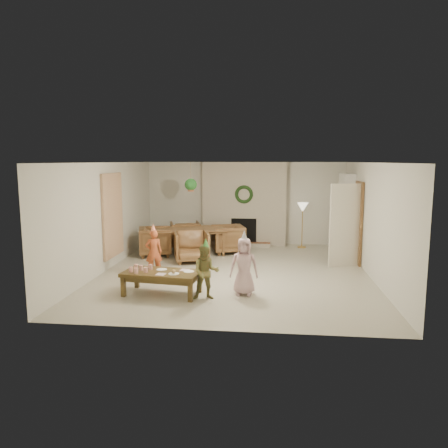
# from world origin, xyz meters

# --- Properties ---
(floor) EXTENTS (7.00, 7.00, 0.00)m
(floor) POSITION_xyz_m (0.00, 0.00, 0.00)
(floor) COLOR #B7B29E
(floor) RESTS_ON ground
(ceiling) EXTENTS (7.00, 7.00, 0.00)m
(ceiling) POSITION_xyz_m (0.00, 0.00, 2.50)
(ceiling) COLOR white
(ceiling) RESTS_ON wall_back
(wall_back) EXTENTS (7.00, 0.00, 7.00)m
(wall_back) POSITION_xyz_m (0.00, 3.50, 1.25)
(wall_back) COLOR silver
(wall_back) RESTS_ON floor
(wall_front) EXTENTS (7.00, 0.00, 7.00)m
(wall_front) POSITION_xyz_m (0.00, -3.50, 1.25)
(wall_front) COLOR silver
(wall_front) RESTS_ON floor
(wall_left) EXTENTS (0.00, 7.00, 7.00)m
(wall_left) POSITION_xyz_m (-3.00, 0.00, 1.25)
(wall_left) COLOR silver
(wall_left) RESTS_ON floor
(wall_right) EXTENTS (0.00, 7.00, 7.00)m
(wall_right) POSITION_xyz_m (3.00, 0.00, 1.25)
(wall_right) COLOR silver
(wall_right) RESTS_ON floor
(fireplace_mass) EXTENTS (2.50, 0.40, 2.50)m
(fireplace_mass) POSITION_xyz_m (0.00, 3.30, 1.25)
(fireplace_mass) COLOR #532916
(fireplace_mass) RESTS_ON floor
(fireplace_hearth) EXTENTS (1.60, 0.30, 0.12)m
(fireplace_hearth) POSITION_xyz_m (0.00, 2.95, 0.06)
(fireplace_hearth) COLOR brown
(fireplace_hearth) RESTS_ON floor
(fireplace_firebox) EXTENTS (0.75, 0.12, 0.75)m
(fireplace_firebox) POSITION_xyz_m (0.00, 3.12, 0.45)
(fireplace_firebox) COLOR black
(fireplace_firebox) RESTS_ON floor
(fireplace_wreath) EXTENTS (0.54, 0.10, 0.54)m
(fireplace_wreath) POSITION_xyz_m (0.00, 3.07, 1.55)
(fireplace_wreath) COLOR #173614
(fireplace_wreath) RESTS_ON fireplace_mass
(floor_lamp_base) EXTENTS (0.25, 0.25, 0.03)m
(floor_lamp_base) POSITION_xyz_m (1.72, 3.00, 0.01)
(floor_lamp_base) COLOR gold
(floor_lamp_base) RESTS_ON floor
(floor_lamp_post) EXTENTS (0.03, 0.03, 1.19)m
(floor_lamp_post) POSITION_xyz_m (1.72, 3.00, 0.62)
(floor_lamp_post) COLOR gold
(floor_lamp_post) RESTS_ON floor
(floor_lamp_shade) EXTENTS (0.32, 0.32, 0.27)m
(floor_lamp_shade) POSITION_xyz_m (1.72, 3.00, 1.19)
(floor_lamp_shade) COLOR beige
(floor_lamp_shade) RESTS_ON floor_lamp_post
(bookshelf_carcass) EXTENTS (0.30, 1.00, 2.20)m
(bookshelf_carcass) POSITION_xyz_m (2.84, 2.30, 1.10)
(bookshelf_carcass) COLOR white
(bookshelf_carcass) RESTS_ON floor
(bookshelf_shelf_a) EXTENTS (0.30, 0.92, 0.03)m
(bookshelf_shelf_a) POSITION_xyz_m (2.82, 2.30, 0.45)
(bookshelf_shelf_a) COLOR white
(bookshelf_shelf_a) RESTS_ON bookshelf_carcass
(bookshelf_shelf_b) EXTENTS (0.30, 0.92, 0.03)m
(bookshelf_shelf_b) POSITION_xyz_m (2.82, 2.30, 0.85)
(bookshelf_shelf_b) COLOR white
(bookshelf_shelf_b) RESTS_ON bookshelf_carcass
(bookshelf_shelf_c) EXTENTS (0.30, 0.92, 0.03)m
(bookshelf_shelf_c) POSITION_xyz_m (2.82, 2.30, 1.25)
(bookshelf_shelf_c) COLOR white
(bookshelf_shelf_c) RESTS_ON bookshelf_carcass
(bookshelf_shelf_d) EXTENTS (0.30, 0.92, 0.03)m
(bookshelf_shelf_d) POSITION_xyz_m (2.82, 2.30, 1.65)
(bookshelf_shelf_d) COLOR white
(bookshelf_shelf_d) RESTS_ON bookshelf_carcass
(books_row_lower) EXTENTS (0.20, 0.40, 0.24)m
(books_row_lower) POSITION_xyz_m (2.80, 2.15, 0.59)
(books_row_lower) COLOR #9A311C
(books_row_lower) RESTS_ON bookshelf_shelf_a
(books_row_mid) EXTENTS (0.20, 0.44, 0.24)m
(books_row_mid) POSITION_xyz_m (2.80, 2.35, 0.99)
(books_row_mid) COLOR #245185
(books_row_mid) RESTS_ON bookshelf_shelf_b
(books_row_upper) EXTENTS (0.20, 0.36, 0.22)m
(books_row_upper) POSITION_xyz_m (2.80, 2.20, 1.38)
(books_row_upper) COLOR #ADA725
(books_row_upper) RESTS_ON bookshelf_shelf_c
(door_frame) EXTENTS (0.05, 0.86, 2.04)m
(door_frame) POSITION_xyz_m (2.96, 1.20, 1.02)
(door_frame) COLOR brown
(door_frame) RESTS_ON floor
(door_leaf) EXTENTS (0.77, 0.32, 2.00)m
(door_leaf) POSITION_xyz_m (2.58, 0.82, 1.00)
(door_leaf) COLOR beige
(door_leaf) RESTS_ON floor
(curtain_panel) EXTENTS (0.06, 1.20, 2.00)m
(curtain_panel) POSITION_xyz_m (-2.96, 0.20, 1.25)
(curtain_panel) COLOR beige
(curtain_panel) RESTS_ON wall_left
(dining_table) EXTENTS (2.24, 1.64, 0.71)m
(dining_table) POSITION_xyz_m (-1.43, 1.71, 0.35)
(dining_table) COLOR brown
(dining_table) RESTS_ON floor
(dining_chair_near) EXTENTS (1.04, 1.06, 0.78)m
(dining_chair_near) POSITION_xyz_m (-1.18, 0.86, 0.39)
(dining_chair_near) COLOR brown
(dining_chair_near) RESTS_ON floor
(dining_chair_far) EXTENTS (1.04, 1.06, 0.78)m
(dining_chair_far) POSITION_xyz_m (-1.68, 2.56, 0.39)
(dining_chair_far) COLOR brown
(dining_chair_far) RESTS_ON floor
(dining_chair_left) EXTENTS (1.06, 1.04, 0.78)m
(dining_chair_left) POSITION_xyz_m (-2.28, 1.46, 0.39)
(dining_chair_left) COLOR brown
(dining_chair_left) RESTS_ON floor
(dining_chair_right) EXTENTS (1.06, 1.04, 0.78)m
(dining_chair_right) POSITION_xyz_m (-0.37, 2.02, 0.39)
(dining_chair_right) COLOR brown
(dining_chair_right) RESTS_ON floor
(hanging_plant_cord) EXTENTS (0.01, 0.01, 0.70)m
(hanging_plant_cord) POSITION_xyz_m (-1.30, 1.50, 2.15)
(hanging_plant_cord) COLOR tan
(hanging_plant_cord) RESTS_ON ceiling
(hanging_plant_pot) EXTENTS (0.16, 0.16, 0.12)m
(hanging_plant_pot) POSITION_xyz_m (-1.30, 1.50, 1.80)
(hanging_plant_pot) COLOR #A65935
(hanging_plant_pot) RESTS_ON hanging_plant_cord
(hanging_plant_foliage) EXTENTS (0.32, 0.32, 0.32)m
(hanging_plant_foliage) POSITION_xyz_m (-1.30, 1.50, 1.92)
(hanging_plant_foliage) COLOR #194D1C
(hanging_plant_foliage) RESTS_ON hanging_plant_pot
(coffee_table_top) EXTENTS (1.53, 0.90, 0.07)m
(coffee_table_top) POSITION_xyz_m (-1.24, -1.85, 0.41)
(coffee_table_top) COLOR #523E1B
(coffee_table_top) RESTS_ON floor
(coffee_table_apron) EXTENTS (1.41, 0.78, 0.09)m
(coffee_table_apron) POSITION_xyz_m (-1.24, -1.85, 0.34)
(coffee_table_apron) COLOR #523E1B
(coffee_table_apron) RESTS_ON floor
(coffee_leg_fl) EXTENTS (0.09, 0.09, 0.38)m
(coffee_leg_fl) POSITION_xyz_m (-1.94, -2.06, 0.19)
(coffee_leg_fl) COLOR #523E1B
(coffee_leg_fl) RESTS_ON floor
(coffee_leg_fr) EXTENTS (0.09, 0.09, 0.38)m
(coffee_leg_fr) POSITION_xyz_m (-0.63, -2.22, 0.19)
(coffee_leg_fr) COLOR #523E1B
(coffee_leg_fr) RESTS_ON floor
(coffee_leg_bl) EXTENTS (0.09, 0.09, 0.38)m
(coffee_leg_bl) POSITION_xyz_m (-1.86, -1.47, 0.19)
(coffee_leg_bl) COLOR #523E1B
(coffee_leg_bl) RESTS_ON floor
(coffee_leg_br) EXTENTS (0.09, 0.09, 0.38)m
(coffee_leg_br) POSITION_xyz_m (-0.55, -1.63, 0.19)
(coffee_leg_br) COLOR #523E1B
(coffee_leg_br) RESTS_ON floor
(cup_a) EXTENTS (0.09, 0.09, 0.10)m
(cup_a) POSITION_xyz_m (-1.82, -1.94, 0.50)
(cup_a) COLOR white
(cup_a) RESTS_ON coffee_table_top
(cup_b) EXTENTS (0.09, 0.09, 0.10)m
(cup_b) POSITION_xyz_m (-1.79, -1.72, 0.50)
(cup_b) COLOR white
(cup_b) RESTS_ON coffee_table_top
(cup_c) EXTENTS (0.09, 0.09, 0.10)m
(cup_c) POSITION_xyz_m (-1.69, -2.02, 0.50)
(cup_c) COLOR white
(cup_c) RESTS_ON coffee_table_top
(cup_d) EXTENTS (0.09, 0.09, 0.10)m
(cup_d) POSITION_xyz_m (-1.67, -1.79, 0.50)
(cup_d) COLOR white
(cup_d) RESTS_ON coffee_table_top
(cup_e) EXTENTS (0.09, 0.09, 0.10)m
(cup_e) POSITION_xyz_m (-1.53, -1.95, 0.50)
(cup_e) COLOR white
(cup_e) RESTS_ON coffee_table_top
(cup_f) EXTENTS (0.09, 0.09, 0.10)m
(cup_f) POSITION_xyz_m (-1.50, -1.72, 0.50)
(cup_f) COLOR white
(cup_f) RESTS_ON coffee_table_top
(plate_a) EXTENTS (0.22, 0.22, 0.01)m
(plate_a) POSITION_xyz_m (-1.28, -1.71, 0.45)
(plate_a) COLOR white
(plate_a) RESTS_ON coffee_table_top
(plate_b) EXTENTS (0.22, 0.22, 0.01)m
(plate_b) POSITION_xyz_m (-0.98, -1.99, 0.45)
(plate_b) COLOR white
(plate_b) RESTS_ON coffee_table_top
(plate_c) EXTENTS (0.22, 0.22, 0.01)m
(plate_c) POSITION_xyz_m (-0.73, -1.80, 0.45)
(plate_c) COLOR white
(plate_c) RESTS_ON coffee_table_top
(food_scoop) EXTENTS (0.09, 0.09, 0.08)m
(food_scoop) POSITION_xyz_m (-0.98, -1.99, 0.50)
(food_scoop) COLOR tan
(food_scoop) RESTS_ON plate_b
(napkin_left) EXTENTS (0.19, 0.19, 0.01)m
(napkin_left) POSITION_xyz_m (-1.21, -2.05, 0.45)
(napkin_left) COLOR #DAA0B4
(napkin_left) RESTS_ON coffee_table_top
(napkin_right) EXTENTS (0.19, 0.19, 0.01)m
(napkin_right) POSITION_xyz_m (-0.83, -1.70, 0.45)
(napkin_right) COLOR #DAA0B4
(napkin_right) RESTS_ON coffee_table_top
(child_red) EXTENTS (0.44, 0.36, 1.03)m
(child_red) POSITION_xyz_m (-1.78, -0.48, 0.51)
(child_red) COLOR #A54623
(child_red) RESTS_ON floor
(party_hat_red) EXTENTS (0.14, 0.14, 0.19)m
(party_hat_red) POSITION_xyz_m (-1.78, -0.48, 1.07)
(party_hat_red) COLOR #F3B751
(party_hat_red) RESTS_ON child_red
(child_plaid) EXTENTS (0.56, 0.47, 1.02)m
(child_plaid) POSITION_xyz_m (-0.36, -2.04, 0.51)
(child_plaid) COLOR #9B5D2A
(child_plaid) RESTS_ON floor
(party_hat_plaid) EXTENTS (0.14, 0.14, 0.17)m
(party_hat_plaid) POSITION_xyz_m (-0.36, -2.04, 1.06)
(party_hat_plaid) COLOR green
(party_hat_plaid) RESTS_ON child_plaid
(child_pink) EXTENTS (0.55, 0.37, 1.10)m
(child_pink) POSITION_xyz_m (0.31, -1.68, 0.55)
(child_pink) COLOR #D1A7AF
(child_pink) RESTS_ON floor
(party_hat_pink) EXTENTS (0.17, 0.17, 0.20)m
(party_hat_pink) POSITION_xyz_m (0.31, -1.68, 1.15)
(party_hat_pink) COLOR #B4B5BB
(party_hat_pink) RESTS_ON child_pink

